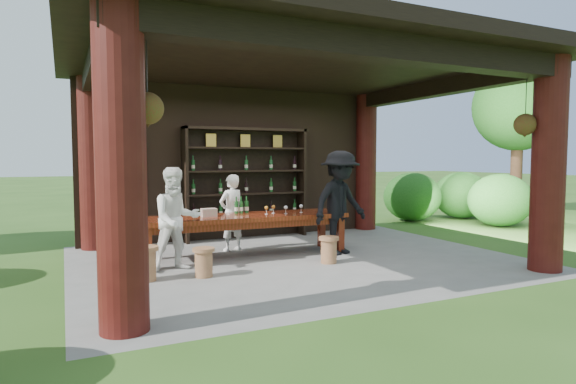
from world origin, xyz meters
name	(u,v)px	position (x,y,z in m)	size (l,w,h in m)	color
ground	(298,259)	(0.00, 0.00, 0.00)	(90.00, 90.00, 0.00)	#2D5119
pavilion	(287,138)	(-0.01, 0.43, 2.13)	(7.50, 6.00, 3.60)	slate
wine_shelf	(246,183)	(-0.04, 2.45, 1.21)	(2.75, 0.42, 2.42)	black
tasting_table	(245,221)	(-0.75, 0.60, 0.64)	(3.73, 1.06, 0.75)	#541E0C
stool_near_left	(204,262)	(-1.82, -0.54, 0.23)	(0.33, 0.33, 0.43)	brown
stool_near_right	(329,249)	(0.33, -0.51, 0.24)	(0.34, 0.34, 0.44)	brown
stool_far_left	(145,263)	(-2.64, -0.41, 0.26)	(0.38, 0.38, 0.50)	brown
host	(231,213)	(-0.79, 1.25, 0.73)	(0.53, 0.35, 1.45)	white
guest_woman	(176,219)	(-2.09, 0.06, 0.81)	(0.79, 0.61, 1.62)	white
guest_man	(340,203)	(0.91, 0.09, 0.95)	(1.22, 0.70, 1.90)	black
table_bottles	(241,205)	(-0.72, 0.88, 0.90)	(0.28, 0.10, 0.31)	#194C1E
table_glasses	(282,209)	(-0.06, 0.55, 0.82)	(0.77, 0.25, 0.15)	silver
napkin_basket	(209,213)	(-1.40, 0.64, 0.82)	(0.26, 0.18, 0.14)	#BF6672
shrubs	(395,214)	(2.90, 1.03, 0.55)	(17.49, 8.36, 1.36)	#194C14
trees	(415,86)	(3.49, 1.17, 3.37)	(22.77, 10.28, 4.80)	#3F2819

